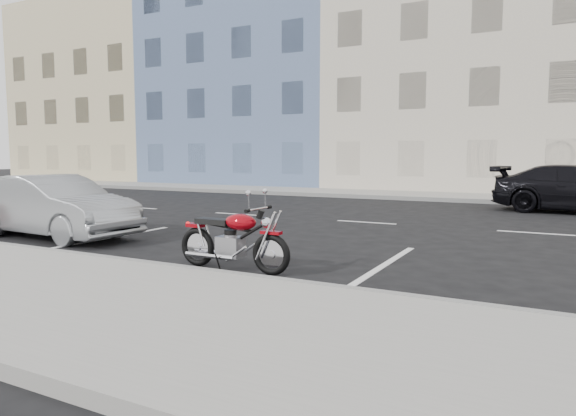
# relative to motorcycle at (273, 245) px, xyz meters

# --- Properties ---
(ground) EXTENTS (120.00, 120.00, 0.00)m
(ground) POSITION_rel_motorcycle_xyz_m (1.23, 6.34, -0.45)
(ground) COLOR black
(ground) RESTS_ON ground
(sidewalk_far) EXTENTS (80.00, 3.40, 0.15)m
(sidewalk_far) POSITION_rel_motorcycle_xyz_m (-3.77, 15.04, -0.37)
(sidewalk_far) COLOR gray
(sidewalk_far) RESTS_ON ground
(curb_near) EXTENTS (80.00, 0.12, 0.16)m
(curb_near) POSITION_rel_motorcycle_xyz_m (-3.77, -0.66, -0.37)
(curb_near) COLOR gray
(curb_near) RESTS_ON ground
(curb_far) EXTENTS (80.00, 0.12, 0.16)m
(curb_far) POSITION_rel_motorcycle_xyz_m (-3.77, 13.34, -0.37)
(curb_far) COLOR gray
(curb_far) RESTS_ON ground
(bldg_far_west) EXTENTS (12.00, 12.00, 12.00)m
(bldg_far_west) POSITION_rel_motorcycle_xyz_m (-24.77, 22.64, 5.55)
(bldg_far_west) COLOR #C7B78C
(bldg_far_west) RESTS_ON ground
(bldg_blue) EXTENTS (12.00, 12.00, 13.00)m
(bldg_blue) POSITION_rel_motorcycle_xyz_m (-12.77, 22.64, 6.05)
(bldg_blue) COLOR slate
(bldg_blue) RESTS_ON ground
(bldg_cream) EXTENTS (12.00, 12.00, 11.50)m
(bldg_cream) POSITION_rel_motorcycle_xyz_m (-0.77, 22.64, 5.30)
(bldg_cream) COLOR beige
(bldg_cream) RESTS_ON ground
(motorcycle) EXTENTS (1.97, 0.65, 0.99)m
(motorcycle) POSITION_rel_motorcycle_xyz_m (0.00, 0.00, 0.00)
(motorcycle) COLOR black
(motorcycle) RESTS_ON ground
(sedan_silver) EXTENTS (4.11, 1.62, 1.33)m
(sedan_silver) POSITION_rel_motorcycle_xyz_m (-5.85, 0.89, 0.22)
(sedan_silver) COLOR #929599
(sedan_silver) RESTS_ON ground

